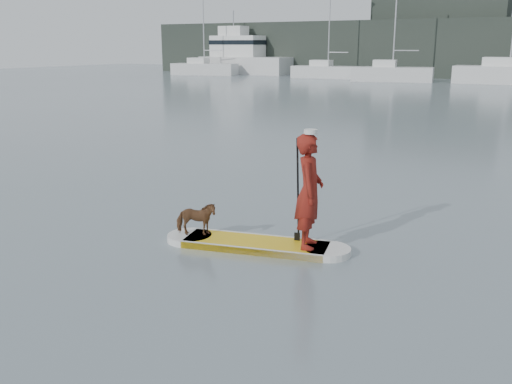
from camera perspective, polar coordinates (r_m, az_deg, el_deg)
The scene contains 12 objects.
ground at distance 12.93m, azimuth 6.20°, elevation -0.93°, with size 140.00×140.00×0.00m, color slate.
paddleboard at distance 9.96m, azimuth 0.00°, elevation -5.24°, with size 3.23×1.39×0.12m.
paddler at distance 9.45m, azimuth 5.35°, elevation 0.07°, with size 0.70×0.46×1.92m, color maroon.
white_cap at distance 9.26m, azimuth 5.49°, elevation 6.03°, with size 0.22×0.22×0.07m, color silver.
dog at distance 10.20m, azimuth -6.03°, elevation -2.69°, with size 0.33×0.72×0.61m, color #512F1C.
paddle at distance 9.79m, azimuth 4.19°, elevation -1.10°, with size 0.10×0.30×2.00m.
sailboat_a at distance 67.96m, azimuth -5.23°, elevation 12.24°, with size 7.91×3.79×11.02m.
sailboat_b at distance 61.68m, azimuth 7.15°, elevation 11.97°, with size 7.71×2.79×11.25m.
sailboat_c at distance 57.04m, azimuth 13.41°, elevation 11.51°, with size 7.81×3.79×10.75m.
sailboat_d at distance 56.54m, azimuth 23.89°, elevation 10.85°, with size 9.45×3.27×13.76m.
motor_yacht_b at distance 70.02m, azimuth -1.41°, elevation 13.42°, with size 11.14×3.87×7.33m.
shore_building_west at distance 67.13m, azimuth 17.72°, elevation 14.79°, with size 14.00×4.00×9.00m, color black.
Camera 1 is at (4.99, -11.43, 3.43)m, focal length 40.00 mm.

